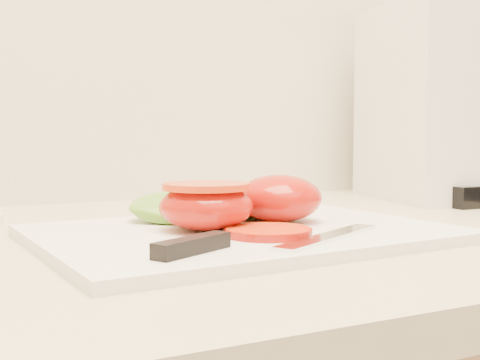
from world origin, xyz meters
name	(u,v)px	position (x,y,z in m)	size (l,w,h in m)	color
cutting_board	(245,233)	(-0.29, 1.61, 0.94)	(0.38, 0.27, 0.01)	white
tomato_half_dome	(279,198)	(-0.24, 1.63, 0.96)	(0.09, 0.09, 0.05)	#B50E05
tomato_half_cut	(206,204)	(-0.33, 1.61, 0.96)	(0.09, 0.09, 0.04)	#B50E05
tomato_slice_0	(268,232)	(-0.29, 1.56, 0.94)	(0.07, 0.07, 0.01)	#F4490A
lettuce_leaf_0	(193,208)	(-0.31, 1.69, 0.95)	(0.13, 0.09, 0.03)	#6EAF2E
lettuce_leaf_1	(229,205)	(-0.26, 1.70, 0.95)	(0.12, 0.08, 0.03)	#6EAF2E
knife	(251,242)	(-0.33, 1.52, 0.94)	(0.24, 0.09, 0.01)	silver
appliance	(446,103)	(0.16, 1.81, 1.08)	(0.20, 0.25, 0.30)	silver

